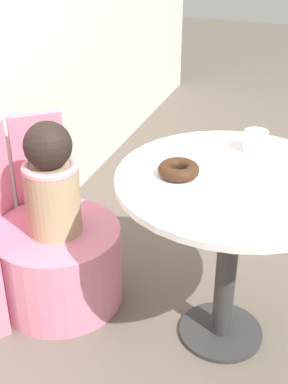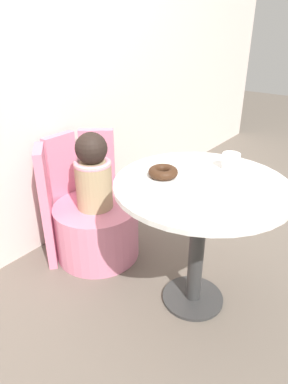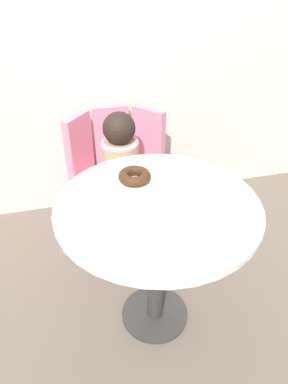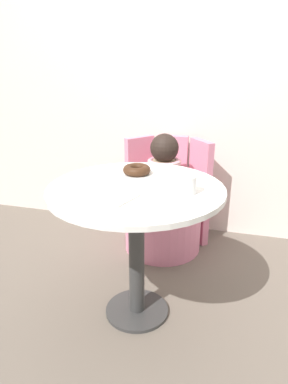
{
  "view_description": "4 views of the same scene",
  "coord_description": "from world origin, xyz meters",
  "px_view_note": "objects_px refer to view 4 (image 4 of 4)",
  "views": [
    {
      "loc": [
        -1.66,
        -0.23,
        1.55
      ],
      "look_at": [
        -0.03,
        0.36,
        0.58
      ],
      "focal_mm": 50.0,
      "sensor_mm": 36.0,
      "label": 1
    },
    {
      "loc": [
        -1.34,
        -0.63,
        1.39
      ],
      "look_at": [
        -0.01,
        0.39,
        0.54
      ],
      "focal_mm": 32.0,
      "sensor_mm": 36.0,
      "label": 2
    },
    {
      "loc": [
        -0.37,
        -1.02,
        1.51
      ],
      "look_at": [
        -0.01,
        0.4,
        0.51
      ],
      "focal_mm": 32.0,
      "sensor_mm": 36.0,
      "label": 3
    },
    {
      "loc": [
        0.38,
        -1.4,
        1.25
      ],
      "look_at": [
        -0.12,
        0.43,
        0.53
      ],
      "focal_mm": 32.0,
      "sensor_mm": 36.0,
      "label": 4
    }
  ],
  "objects_px": {
    "tub_chair": "(163,225)",
    "child_figure": "(164,170)",
    "cup": "(186,184)",
    "donut": "(137,170)",
    "round_table": "(136,213)"
  },
  "relations": [
    {
      "from": "child_figure",
      "to": "donut",
      "type": "xyz_separation_m",
      "value": [
        -0.03,
        -0.52,
        0.16
      ]
    },
    {
      "from": "round_table",
      "to": "donut",
      "type": "relative_size",
      "value": 5.8
    },
    {
      "from": "round_table",
      "to": "cup",
      "type": "distance_m",
      "value": 0.29
    },
    {
      "from": "round_table",
      "to": "cup",
      "type": "bearing_deg",
      "value": -5.68
    },
    {
      "from": "child_figure",
      "to": "donut",
      "type": "height_order",
      "value": "child_figure"
    },
    {
      "from": "cup",
      "to": "donut",
      "type": "bearing_deg",
      "value": 143.91
    },
    {
      "from": "tub_chair",
      "to": "cup",
      "type": "distance_m",
      "value": 0.96
    },
    {
      "from": "round_table",
      "to": "child_figure",
      "type": "height_order",
      "value": "child_figure"
    },
    {
      "from": "donut",
      "to": "cup",
      "type": "xyz_separation_m",
      "value": [
        0.29,
        -0.21,
        0.02
      ]
    },
    {
      "from": "tub_chair",
      "to": "child_figure",
      "type": "bearing_deg",
      "value": 0.0
    },
    {
      "from": "donut",
      "to": "cup",
      "type": "height_order",
      "value": "cup"
    },
    {
      "from": "tub_chair",
      "to": "child_figure",
      "type": "relative_size",
      "value": 1.13
    },
    {
      "from": "round_table",
      "to": "donut",
      "type": "xyz_separation_m",
      "value": [
        -0.05,
        0.19,
        0.16
      ]
    },
    {
      "from": "round_table",
      "to": "donut",
      "type": "height_order",
      "value": "donut"
    },
    {
      "from": "child_figure",
      "to": "cup",
      "type": "distance_m",
      "value": 0.79
    }
  ]
}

